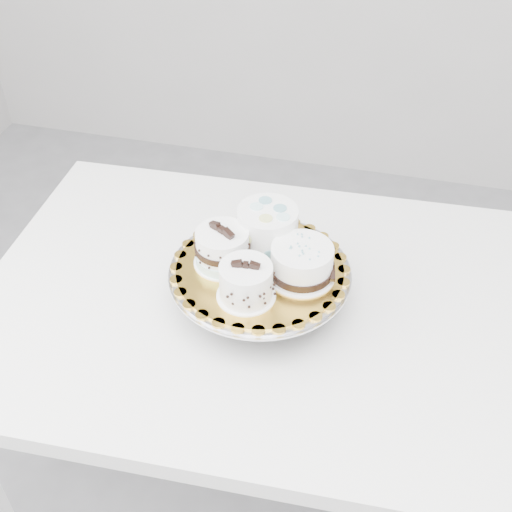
% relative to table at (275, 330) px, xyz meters
% --- Properties ---
extents(table, '(1.18, 0.81, 0.75)m').
position_rel_table_xyz_m(table, '(0.00, 0.00, 0.00)').
color(table, white).
rests_on(table, floor).
extents(cake_stand, '(0.33, 0.33, 0.09)m').
position_rel_table_xyz_m(cake_stand, '(-0.03, -0.02, 0.15)').
color(cake_stand, gray).
rests_on(cake_stand, table).
extents(cake_board, '(0.31, 0.31, 0.00)m').
position_rel_table_xyz_m(cake_board, '(-0.03, -0.02, 0.18)').
color(cake_board, orange).
rests_on(cake_board, cake_stand).
extents(cake_swirl, '(0.10, 0.10, 0.08)m').
position_rel_table_xyz_m(cake_swirl, '(-0.03, -0.10, 0.21)').
color(cake_swirl, white).
rests_on(cake_swirl, cake_board).
extents(cake_banded, '(0.13, 0.13, 0.09)m').
position_rel_table_xyz_m(cake_banded, '(-0.10, -0.02, 0.21)').
color(cake_banded, white).
rests_on(cake_banded, cake_board).
extents(cake_dots, '(0.14, 0.14, 0.08)m').
position_rel_table_xyz_m(cake_dots, '(-0.03, 0.04, 0.22)').
color(cake_dots, white).
rests_on(cake_dots, cake_board).
extents(cake_ribbon, '(0.13, 0.13, 0.07)m').
position_rel_table_xyz_m(cake_ribbon, '(0.05, -0.02, 0.21)').
color(cake_ribbon, white).
rests_on(cake_ribbon, cake_board).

